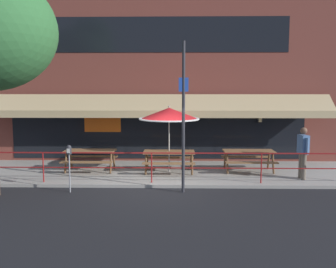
% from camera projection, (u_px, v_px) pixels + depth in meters
% --- Properties ---
extents(ground_plane, '(120.00, 120.00, 0.00)m').
position_uv_depth(ground_plane, '(151.00, 188.00, 11.57)').
color(ground_plane, black).
extents(patio_deck, '(15.00, 4.00, 0.10)m').
position_uv_depth(patio_deck, '(155.00, 172.00, 13.55)').
color(patio_deck, '#9E998E').
rests_on(patio_deck, ground).
extents(restaurant_building, '(15.00, 1.60, 7.45)m').
position_uv_depth(restaurant_building, '(157.00, 73.00, 15.33)').
color(restaurant_building, brown).
rests_on(restaurant_building, ground).
extents(patio_railing, '(13.84, 0.04, 0.97)m').
position_uv_depth(patio_railing, '(152.00, 161.00, 11.78)').
color(patio_railing, maroon).
rests_on(patio_railing, patio_deck).
extents(picnic_table_left, '(1.80, 1.42, 0.76)m').
position_uv_depth(picnic_table_left, '(90.00, 155.00, 13.46)').
color(picnic_table_left, brown).
rests_on(picnic_table_left, patio_deck).
extents(picnic_table_centre, '(1.80, 1.42, 0.76)m').
position_uv_depth(picnic_table_centre, '(169.00, 156.00, 13.23)').
color(picnic_table_centre, brown).
rests_on(picnic_table_centre, patio_deck).
extents(picnic_table_right, '(1.80, 1.42, 0.76)m').
position_uv_depth(picnic_table_right, '(249.00, 155.00, 13.38)').
color(picnic_table_right, brown).
rests_on(picnic_table_right, patio_deck).
extents(patio_umbrella_centre, '(2.14, 2.14, 2.38)m').
position_uv_depth(patio_umbrella_centre, '(169.00, 114.00, 13.16)').
color(patio_umbrella_centre, '#B7B2A8').
rests_on(patio_umbrella_centre, patio_deck).
extents(pedestrian_walking, '(0.30, 0.61, 1.71)m').
position_uv_depth(pedestrian_walking, '(303.00, 150.00, 12.23)').
color(pedestrian_walking, '#665B4C').
rests_on(pedestrian_walking, patio_deck).
extents(parking_meter_near, '(0.15, 0.16, 1.42)m').
position_uv_depth(parking_meter_near, '(69.00, 154.00, 10.96)').
color(parking_meter_near, gray).
rests_on(parking_meter_near, ground).
extents(street_sign_pole, '(0.28, 0.09, 4.41)m').
position_uv_depth(street_sign_pole, '(183.00, 116.00, 10.84)').
color(street_sign_pole, '#2D2D33').
rests_on(street_sign_pole, ground).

